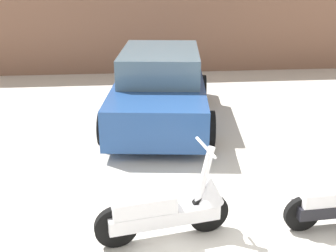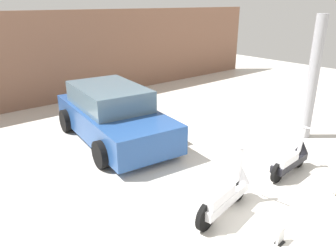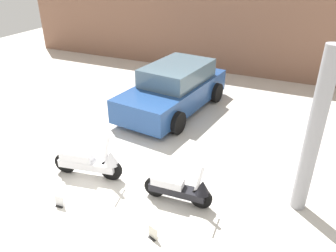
{
  "view_description": "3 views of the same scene",
  "coord_description": "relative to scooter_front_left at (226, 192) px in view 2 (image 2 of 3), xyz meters",
  "views": [
    {
      "loc": [
        -1.1,
        -3.7,
        3.0
      ],
      "look_at": [
        -0.5,
        2.54,
        0.63
      ],
      "focal_mm": 45.0,
      "sensor_mm": 36.0,
      "label": 1
    },
    {
      "loc": [
        -4.61,
        -2.62,
        3.51
      ],
      "look_at": [
        -0.27,
        2.57,
        0.92
      ],
      "focal_mm": 35.0,
      "sensor_mm": 36.0,
      "label": 2
    },
    {
      "loc": [
        3.4,
        -4.27,
        4.45
      ],
      "look_at": [
        0.35,
        2.37,
        0.61
      ],
      "focal_mm": 35.0,
      "sensor_mm": 36.0,
      "label": 3
    }
  ],
  "objects": [
    {
      "name": "support_column_side",
      "position": [
        4.32,
        0.89,
        1.22
      ],
      "size": [
        0.29,
        0.29,
        3.23
      ],
      "primitive_type": "cylinder",
      "color": "#99999E",
      "rests_on": "ground_plane"
    },
    {
      "name": "scooter_front_right",
      "position": [
        2.16,
        0.02,
        -0.05
      ],
      "size": [
        1.43,
        0.51,
        0.99
      ],
      "rotation": [
        0.0,
        0.0,
        0.06
      ],
      "color": "black",
      "rests_on": "ground_plane"
    },
    {
      "name": "ground_plane",
      "position": [
        0.68,
        -0.5,
        -0.4
      ],
      "size": [
        28.0,
        28.0,
        0.0
      ],
      "primitive_type": "plane",
      "color": "silver"
    },
    {
      "name": "scooter_front_left",
      "position": [
        0.0,
        0.0,
        0.0
      ],
      "size": [
        1.6,
        0.65,
        1.12
      ],
      "rotation": [
        0.0,
        0.0,
        0.18
      ],
      "color": "black",
      "rests_on": "ground_plane"
    },
    {
      "name": "car_rear_left",
      "position": [
        0.22,
        4.13,
        0.29
      ],
      "size": [
        2.42,
        4.4,
        1.43
      ],
      "rotation": [
        0.0,
        0.0,
        -1.69
      ],
      "color": "navy",
      "rests_on": "ground_plane"
    },
    {
      "name": "wall_back",
      "position": [
        0.68,
        8.37,
        1.22
      ],
      "size": [
        19.6,
        0.12,
        3.23
      ],
      "primitive_type": "cube",
      "color": "#845B47",
      "rests_on": "ground_plane"
    },
    {
      "name": "placard_near_left_scooter",
      "position": [
        0.03,
        -1.09,
        -0.28
      ],
      "size": [
        0.2,
        0.13,
        0.26
      ],
      "rotation": [
        0.0,
        0.0,
        0.08
      ],
      "color": "black",
      "rests_on": "ground_plane"
    }
  ]
}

